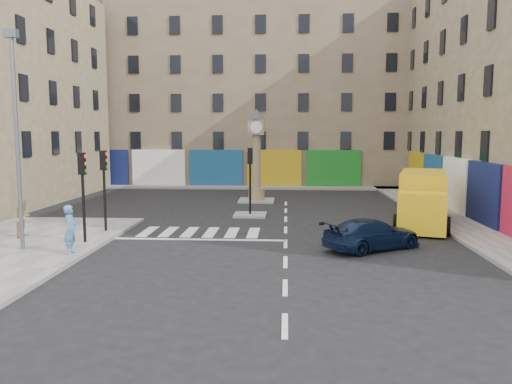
# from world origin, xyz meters

# --- Properties ---
(ground) EXTENTS (120.00, 120.00, 0.00)m
(ground) POSITION_xyz_m (0.00, 0.00, 0.00)
(ground) COLOR black
(ground) RESTS_ON ground
(sidewalk_right) EXTENTS (2.60, 30.00, 0.15)m
(sidewalk_right) POSITION_xyz_m (8.70, 10.00, 0.07)
(sidewalk_right) COLOR gray
(sidewalk_right) RESTS_ON ground
(sidewalk_far) EXTENTS (32.00, 2.40, 0.15)m
(sidewalk_far) POSITION_xyz_m (-4.00, 22.20, 0.07)
(sidewalk_far) COLOR gray
(sidewalk_far) RESTS_ON ground
(island_near) EXTENTS (1.80, 1.80, 0.12)m
(island_near) POSITION_xyz_m (-2.00, 8.00, 0.06)
(island_near) COLOR gray
(island_near) RESTS_ON ground
(island_far) EXTENTS (2.40, 2.40, 0.12)m
(island_far) POSITION_xyz_m (-2.00, 14.00, 0.06)
(island_far) COLOR gray
(island_far) RESTS_ON ground
(building_far) EXTENTS (32.00, 10.00, 17.00)m
(building_far) POSITION_xyz_m (-4.00, 28.00, 8.50)
(building_far) COLOR #8C755D
(building_far) RESTS_ON ground
(traffic_light_left_near) EXTENTS (0.28, 0.22, 3.70)m
(traffic_light_left_near) POSITION_xyz_m (-8.30, 0.20, 2.62)
(traffic_light_left_near) COLOR black
(traffic_light_left_near) RESTS_ON sidewalk_left
(traffic_light_left_far) EXTENTS (0.28, 0.22, 3.70)m
(traffic_light_left_far) POSITION_xyz_m (-8.30, 2.60, 2.62)
(traffic_light_left_far) COLOR black
(traffic_light_left_far) RESTS_ON sidewalk_left
(traffic_light_island) EXTENTS (0.28, 0.22, 3.70)m
(traffic_light_island) POSITION_xyz_m (-2.00, 8.00, 2.59)
(traffic_light_island) COLOR black
(traffic_light_island) RESTS_ON island_near
(lamp_post) EXTENTS (0.50, 0.25, 8.30)m
(lamp_post) POSITION_xyz_m (-10.20, -1.20, 4.79)
(lamp_post) COLOR #595B60
(lamp_post) RESTS_ON sidewalk_left
(clock_pillar) EXTENTS (1.20, 1.20, 6.10)m
(clock_pillar) POSITION_xyz_m (-2.00, 14.00, 3.55)
(clock_pillar) COLOR tan
(clock_pillar) RESTS_ON island_far
(navy_sedan) EXTENTS (4.49, 3.73, 1.23)m
(navy_sedan) POSITION_xyz_m (3.46, 0.25, 0.61)
(navy_sedan) COLOR black
(navy_sedan) RESTS_ON ground
(yellow_van) EXTENTS (4.00, 7.56, 2.64)m
(yellow_van) POSITION_xyz_m (6.98, 6.11, 1.31)
(yellow_van) COLOR yellow
(yellow_van) RESTS_ON ground
(pedestrian_blue) EXTENTS (0.52, 0.72, 1.83)m
(pedestrian_blue) POSITION_xyz_m (-8.00, -1.80, 1.07)
(pedestrian_blue) COLOR #5083B7
(pedestrian_blue) RESTS_ON sidewalk_left
(pedestrian_tan) EXTENTS (0.64, 0.82, 1.66)m
(pedestrian_tan) POSITION_xyz_m (-11.34, 1.06, 0.98)
(pedestrian_tan) COLOR tan
(pedestrian_tan) RESTS_ON sidewalk_left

